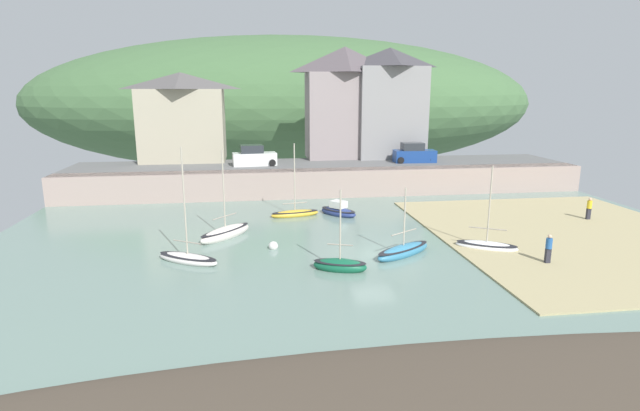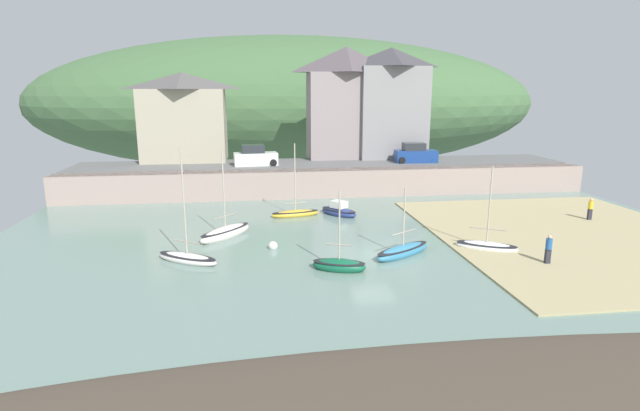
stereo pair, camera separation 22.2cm
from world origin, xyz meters
The scene contains 18 objects.
ground centered at (1.40, -9.56, 0.16)m, with size 48.00×41.00×0.61m.
quay_seawall centered at (0.00, 17.50, 1.36)m, with size 48.00×9.40×2.40m.
hillside_backdrop centered at (-0.89, 55.20, 7.29)m, with size 80.00×44.00×20.83m.
waterfront_building_left centered at (-13.68, 25.20, 6.84)m, with size 8.51×5.90×8.76m.
waterfront_building_centre centered at (2.91, 25.20, 8.20)m, with size 8.20×4.73×11.38m.
waterfront_building_right centered at (7.67, 25.20, 8.14)m, with size 7.33×5.88×11.33m.
fishing_boat_green centered at (1.66, -0.31, 0.26)m, with size 4.20×3.29×4.18m.
rowboat_small_beached centered at (-0.41, 9.77, 0.31)m, with size 3.09×3.31×1.28m.
dinghy_open_wooden centered at (-8.79, 4.76, 0.32)m, with size 3.67×3.98×5.96m.
sailboat_blue_trim centered at (7.00, 0.06, 0.23)m, with size 3.75×2.82×5.26m.
sailboat_tall_mast centered at (-10.68, 0.19, 0.25)m, with size 3.89×2.98×6.62m.
sailboat_far_left centered at (-3.78, 9.85, 0.24)m, with size 3.88×1.70×5.70m.
sailboat_nearest_shore centered at (-2.45, -2.21, 0.27)m, with size 3.13×2.09×4.57m.
parked_car_near_slipway centered at (-6.68, 20.70, 3.20)m, with size 4.25×2.09×1.95m.
parked_car_by_wall centered at (9.18, 20.70, 3.20)m, with size 4.17×1.88×1.95m.
person_on_slipway centered at (9.08, -2.95, 0.98)m, with size 0.34×0.34×1.62m.
person_near_water centered at (17.61, 5.52, 0.98)m, with size 0.34×0.34×1.62m.
mooring_buoy centered at (-5.81, 1.95, 0.17)m, with size 0.58×0.58×0.58m.
Camera 2 is at (-6.81, -27.22, 9.41)m, focal length 28.05 mm.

